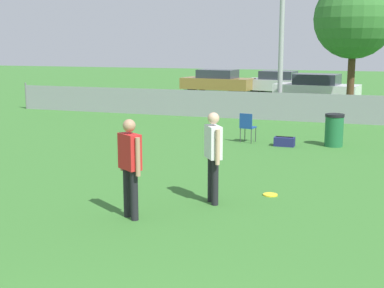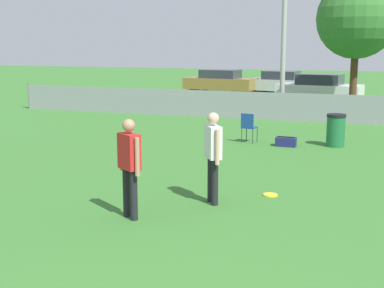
# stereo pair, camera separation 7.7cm
# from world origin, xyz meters

# --- Properties ---
(fence_backline) EXTENTS (27.67, 0.07, 1.21)m
(fence_backline) POSITION_xyz_m (0.00, 18.00, 0.55)
(fence_backline) COLOR gray
(fence_backline) RESTS_ON ground_plane
(tree_near_pole) EXTENTS (3.50, 3.50, 5.82)m
(tree_near_pole) POSITION_xyz_m (0.47, 21.99, 4.05)
(tree_near_pole) COLOR #4C331E
(tree_near_pole) RESTS_ON ground_plane
(player_thrower_red) EXTENTS (0.51, 0.43, 1.74)m
(player_thrower_red) POSITION_xyz_m (-2.25, 5.15, 1.02)
(player_thrower_red) COLOR black
(player_thrower_red) RESTS_ON ground_plane
(player_receiver_white) EXTENTS (0.43, 0.50, 1.74)m
(player_receiver_white) POSITION_xyz_m (-1.17, 6.47, 1.02)
(player_receiver_white) COLOR black
(player_receiver_white) RESTS_ON ground_plane
(frisbee_disc) EXTENTS (0.30, 0.30, 0.03)m
(frisbee_disc) POSITION_xyz_m (-0.24, 7.36, 0.01)
(frisbee_disc) COLOR yellow
(frisbee_disc) RESTS_ON ground_plane
(folding_chair_sideline) EXTENTS (0.47, 0.47, 0.90)m
(folding_chair_sideline) POSITION_xyz_m (-2.05, 12.90, 0.53)
(folding_chair_sideline) COLOR #333338
(folding_chair_sideline) RESTS_ON ground_plane
(trash_bin) EXTENTS (0.56, 0.56, 0.96)m
(trash_bin) POSITION_xyz_m (0.51, 13.15, 0.48)
(trash_bin) COLOR #1E6638
(trash_bin) RESTS_ON ground_plane
(gear_bag_sideline) EXTENTS (0.59, 0.33, 0.29)m
(gear_bag_sideline) POSITION_xyz_m (-0.87, 12.69, 0.13)
(gear_bag_sideline) COLOR navy
(gear_bag_sideline) RESTS_ON ground_plane
(parked_car_tan) EXTENTS (4.56, 2.24, 1.42)m
(parked_car_tan) POSITION_xyz_m (-7.82, 29.10, 0.70)
(parked_car_tan) COLOR black
(parked_car_tan) RESTS_ON ground_plane
(parked_car_silver) EXTENTS (4.12, 2.25, 1.36)m
(parked_car_silver) POSITION_xyz_m (-4.18, 29.90, 0.66)
(parked_car_silver) COLOR black
(parked_car_silver) RESTS_ON ground_plane
(parked_car_white) EXTENTS (4.47, 2.38, 1.44)m
(parked_car_white) POSITION_xyz_m (-1.40, 25.73, 0.69)
(parked_car_white) COLOR black
(parked_car_white) RESTS_ON ground_plane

